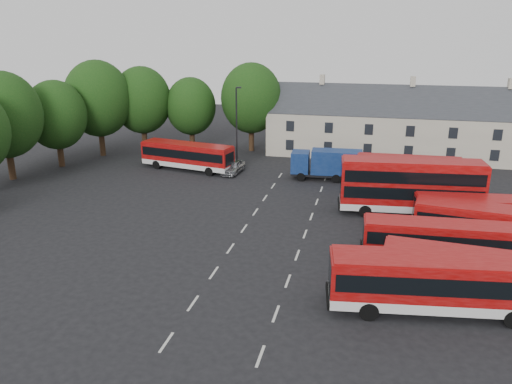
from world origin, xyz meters
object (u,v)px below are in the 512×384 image
Objects in this scene: bus_dd_south at (411,184)px; lamppost at (237,127)px; silver_car at (233,167)px; bus_row_a at (438,280)px; box_truck at (328,163)px.

lamppost reaches higher than bus_dd_south.
silver_car is 0.46× the size of lamppost.
silver_car is 4.45m from lamppost.
bus_dd_south reaches higher than bus_row_a.
bus_row_a is at bearing -54.34° from lamppost.
bus_dd_south reaches higher than box_truck.
lamppost reaches higher than silver_car.
box_truck is at bearing 126.04° from bus_dd_south.
box_truck reaches higher than silver_car.
box_truck is at bearing -5.88° from lamppost.
bus_dd_south is 20.78m from silver_car.
bus_dd_south is 1.61× the size of box_truck.
bus_row_a is at bearing -93.36° from bus_dd_south.
silver_car is at bearing -103.46° from lamppost.
lamppost is at bearing 145.67° from bus_dd_south.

